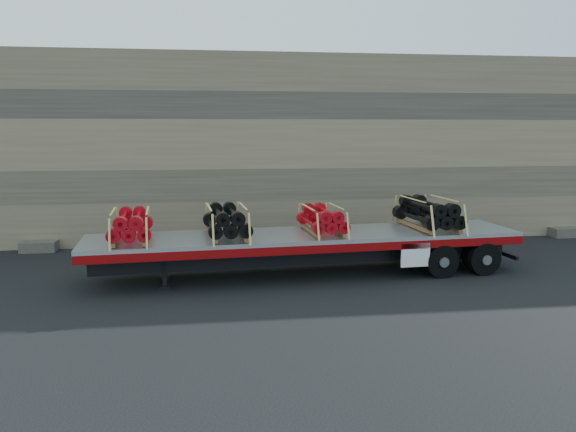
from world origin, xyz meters
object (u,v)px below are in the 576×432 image
Objects in this scene: trailer at (306,254)px; bundle_front at (131,226)px; bundle_midfront at (226,222)px; bundle_rear at (428,214)px; bundle_midrear at (322,220)px.

trailer is 5.01m from bundle_front.
bundle_rear reaches higher than bundle_midfront.
bundle_front is 2.59m from bundle_midfront.
bundle_midfront is at bearing -180.00° from bundle_midrear.
trailer is at bearing -180.00° from bundle_rear.
bundle_rear reaches higher than bundle_midrear.
bundle_front reaches higher than bundle_midrear.
bundle_midrear is at bearing 0.00° from trailer.
bundle_midfront is at bearing 180.00° from trailer.
bundle_rear reaches higher than bundle_front.
trailer is at bearing 0.00° from bundle_midfront.
bundle_midrear is 0.84× the size of bundle_rear.
bundle_midrear is (2.78, 0.21, -0.04)m from bundle_midfront.
bundle_midrear is at bearing 0.00° from bundle_front.
bundle_midfront is at bearing -180.00° from bundle_rear.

